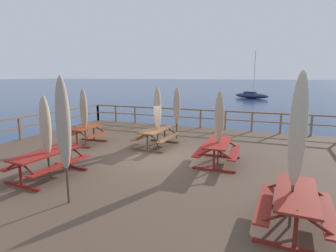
# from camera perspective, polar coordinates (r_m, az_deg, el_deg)

# --- Properties ---
(ground_plane) EXTENTS (600.00, 600.00, 0.00)m
(ground_plane) POSITION_cam_1_polar(r_m,az_deg,el_deg) (10.53, -1.92, -10.10)
(ground_plane) COLOR navy
(wooden_deck) EXTENTS (14.76, 12.50, 0.71)m
(wooden_deck) POSITION_cam_1_polar(r_m,az_deg,el_deg) (10.41, -1.93, -8.25)
(wooden_deck) COLOR brown
(wooden_deck) RESTS_ON ground
(railing_waterside_far) EXTENTS (14.56, 0.10, 1.09)m
(railing_waterside_far) POSITION_cam_1_polar(r_m,az_deg,el_deg) (15.79, 6.96, 2.23)
(railing_waterside_far) COLOR brown
(railing_waterside_far) RESTS_ON wooden_deck
(railing_side_left) EXTENTS (0.10, 12.30, 1.09)m
(railing_side_left) POSITION_cam_1_polar(r_m,az_deg,el_deg) (14.56, -29.03, 0.28)
(railing_side_left) COLOR brown
(railing_side_left) RESTS_ON wooden_deck
(picnic_table_mid_centre) EXTENTS (1.47, 1.67, 0.78)m
(picnic_table_mid_centre) POSITION_cam_1_polar(r_m,az_deg,el_deg) (12.59, -17.12, -1.14)
(picnic_table_mid_centre) COLOR #993819
(picnic_table_mid_centre) RESTS_ON wooden_deck
(picnic_table_front_right) EXTENTS (1.48, 2.01, 0.78)m
(picnic_table_front_right) POSITION_cam_1_polar(r_m,az_deg,el_deg) (6.04, 25.49, -14.33)
(picnic_table_front_right) COLOR maroon
(picnic_table_front_right) RESTS_ON wooden_deck
(picnic_table_mid_left) EXTENTS (1.53, 2.24, 0.78)m
(picnic_table_mid_left) POSITION_cam_1_polar(r_m,az_deg,el_deg) (8.88, -24.29, -6.30)
(picnic_table_mid_left) COLOR maroon
(picnic_table_mid_left) RESTS_ON wooden_deck
(picnic_table_mid_right) EXTENTS (1.50, 2.04, 0.78)m
(picnic_table_mid_right) POSITION_cam_1_polar(r_m,az_deg,el_deg) (9.47, 10.57, -4.54)
(picnic_table_mid_right) COLOR maroon
(picnic_table_mid_right) RESTS_ON wooden_deck
(picnic_table_back_left) EXTENTS (1.43, 2.14, 0.78)m
(picnic_table_back_left) POSITION_cam_1_polar(r_m,az_deg,el_deg) (11.57, -2.43, -1.60)
(picnic_table_back_left) COLOR brown
(picnic_table_back_left) RESTS_ON wooden_deck
(patio_umbrella_tall_front) EXTENTS (0.32, 0.32, 2.47)m
(patio_umbrella_tall_front) POSITION_cam_1_polar(r_m,az_deg,el_deg) (12.37, -17.49, 3.41)
(patio_umbrella_tall_front) COLOR #4C3828
(patio_umbrella_tall_front) RESTS_ON wooden_deck
(patio_umbrella_tall_mid_right) EXTENTS (0.32, 0.32, 3.11)m
(patio_umbrella_tall_mid_right) POSITION_cam_1_polar(r_m,az_deg,el_deg) (5.63, 25.89, -0.95)
(patio_umbrella_tall_mid_right) COLOR #4C3828
(patio_umbrella_tall_mid_right) RESTS_ON wooden_deck
(patio_umbrella_tall_back_left) EXTENTS (0.32, 0.32, 2.46)m
(patio_umbrella_tall_back_left) POSITION_cam_1_polar(r_m,az_deg,el_deg) (8.59, -24.60, -0.06)
(patio_umbrella_tall_back_left) COLOR #4C3828
(patio_umbrella_tall_back_left) RESTS_ON wooden_deck
(patio_umbrella_tall_back_right) EXTENTS (0.32, 0.32, 2.52)m
(patio_umbrella_tall_back_right) POSITION_cam_1_polar(r_m,az_deg,el_deg) (9.22, 10.85, 1.64)
(patio_umbrella_tall_back_right) COLOR #4C3828
(patio_umbrella_tall_back_right) RESTS_ON wooden_deck
(patio_umbrella_short_mid) EXTENTS (0.32, 0.32, 2.59)m
(patio_umbrella_short_mid) POSITION_cam_1_polar(r_m,az_deg,el_deg) (11.33, -2.27, 3.71)
(patio_umbrella_short_mid) COLOR #4C3828
(patio_umbrella_short_mid) RESTS_ON wooden_deck
(patio_umbrella_short_back) EXTENTS (0.32, 0.32, 2.48)m
(patio_umbrella_short_back) POSITION_cam_1_polar(r_m,az_deg,el_deg) (12.84, 1.87, 4.20)
(patio_umbrella_short_back) COLOR #4C3828
(patio_umbrella_short_back) RESTS_ON wooden_deck
(patio_umbrella_short_front) EXTENTS (0.32, 0.32, 3.02)m
(patio_umbrella_short_front) POSITION_cam_1_polar(r_m,az_deg,el_deg) (6.56, -21.36, 0.36)
(patio_umbrella_short_front) COLOR #4C3828
(patio_umbrella_short_front) RESTS_ON wooden_deck
(sailboat_distant) EXTENTS (6.19, 3.85, 7.72)m
(sailboat_distant) POSITION_cam_1_polar(r_m,az_deg,el_deg) (47.74, 17.31, 6.25)
(sailboat_distant) COLOR navy
(sailboat_distant) RESTS_ON ground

